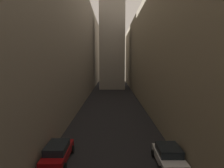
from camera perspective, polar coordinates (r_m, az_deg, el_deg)
The scene contains 5 objects.
ground_plane at distance 39.31m, azimuth -0.07°, elevation -5.48°, with size 264.00×264.00×0.00m, color black.
building_block_left at distance 41.97m, azimuth -14.91°, elevation 10.76°, with size 10.11×108.00×22.89m, color gray.
building_block_right at distance 42.25m, azimuth 16.57°, elevation 8.13°, with size 12.96×108.00×19.14m, color gray.
parked_car_left_far at distance 17.65m, azimuth -15.22°, elevation -18.06°, with size 1.96×4.52×1.54m.
parked_car_right_far at distance 17.21m, azimuth 15.65°, elevation -18.83°, with size 2.06×4.04×1.50m.
Camera 1 is at (-0.02, 9.52, 8.03)m, focal length 32.35 mm.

